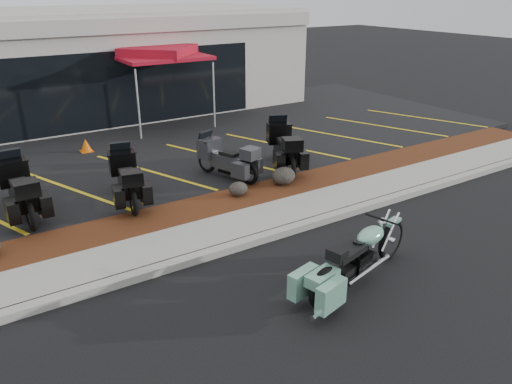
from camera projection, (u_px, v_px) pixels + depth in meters
ground at (267, 267)px, 9.27m from camera, size 90.00×90.00×0.00m
curb at (242, 244)px, 9.94m from camera, size 24.00×0.25×0.15m
sidewalk at (224, 231)px, 10.49m from camera, size 24.00×1.20×0.15m
mulch_bed at (199, 210)px, 11.42m from camera, size 24.00×1.20×0.16m
upper_lot at (121, 150)px, 15.62m from camera, size 26.00×9.60×0.15m
dealership_building at (64, 63)px, 19.75m from camera, size 18.00×8.16×4.00m
boulder_mid at (238, 189)px, 11.97m from camera, size 0.48×0.40×0.34m
boulder_right at (283, 176)px, 12.63m from camera, size 0.63×0.52×0.45m
hero_cruiser at (391, 234)px, 9.35m from camera, size 3.09×1.45×1.06m
touring_black_front at (13, 177)px, 11.34m from camera, size 0.93×2.30×1.33m
touring_black_mid at (122, 166)px, 12.11m from camera, size 1.21×2.27×1.25m
touring_grey at (206, 152)px, 13.33m from camera, size 1.37×2.14×1.16m
touring_black_rear at (278, 137)px, 14.34m from camera, size 1.69×2.45×1.33m
traffic_cone at (86, 145)px, 15.17m from camera, size 0.39×0.39×0.40m
popup_canopy at (159, 54)px, 17.31m from camera, size 3.52×3.52×2.76m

